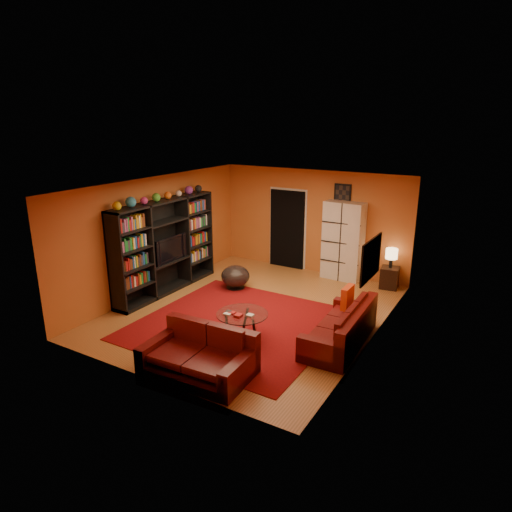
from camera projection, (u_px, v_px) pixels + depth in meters
The scene contains 20 objects.
floor at pixel (252, 311), 9.45m from camera, with size 6.00×6.00×0.00m, color #99622F.
ceiling at pixel (252, 185), 8.68m from camera, with size 6.00×6.00×0.00m, color white.
wall_back at pixel (313, 222), 11.53m from camera, with size 6.00×6.00×0.00m, color #BA6229.
wall_front at pixel (145, 301), 6.59m from camera, with size 6.00×6.00×0.00m, color #BA6229.
wall_left at pixel (157, 235), 10.28m from camera, with size 6.00×6.00×0.00m, color #BA6229.
wall_right at pixel (376, 271), 7.85m from camera, with size 6.00×6.00×0.00m, color #BA6229.
rug at pixel (238, 324), 8.82m from camera, with size 3.60×3.60×0.01m, color #630B0E.
doorway at pixel (287, 229), 11.92m from camera, with size 0.95×0.10×2.04m, color black.
wall_art_right at pixel (371, 259), 7.52m from camera, with size 0.03×1.00×0.70m, color black.
wall_art_back at pixel (343, 195), 10.93m from camera, with size 0.42×0.03×0.52m, color black.
entertainment_unit at pixel (165, 247), 10.24m from camera, with size 0.45×3.00×2.10m, color black.
tv at pixel (168, 249), 10.25m from camera, with size 0.13×0.99×0.57m, color black.
sofa at pixel (344, 329), 7.98m from camera, with size 0.88×2.00×0.85m.
loveseat at pixel (201, 355), 7.13m from camera, with size 1.73×1.09×0.85m.
throw_pillow at pixel (347, 297), 8.49m from camera, with size 0.12×0.42×0.42m, color #F7491B.
coffee_table at pixel (242, 316), 8.17m from camera, with size 0.93×0.93×0.47m.
storage_cabinet at pixel (343, 241), 11.03m from camera, with size 0.96×0.43×1.92m, color silver.
bowl_chair at pixel (235, 276), 10.59m from camera, with size 0.66×0.66×0.54m.
side_table at pixel (389, 278), 10.62m from camera, with size 0.40×0.40×0.50m, color black.
table_lamp at pixel (392, 254), 10.45m from camera, with size 0.27×0.27×0.45m.
Camera 1 is at (4.48, -7.45, 3.87)m, focal length 32.00 mm.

